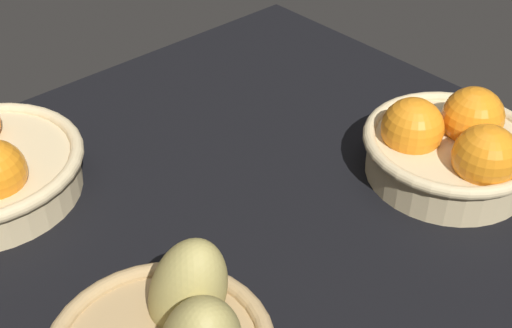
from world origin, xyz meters
TOP-DOWN VIEW (x-y plane):
  - market_tray at (0.00, 0.00)cm, footprint 84.00×72.00cm
  - basket_near_right at (22.18, -16.18)cm, footprint 21.83×21.83cm

SIDE VIEW (x-z plane):
  - market_tray at x=0.00cm, z-range 0.00..3.00cm
  - basket_near_right at x=22.18cm, z-range 1.91..12.87cm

